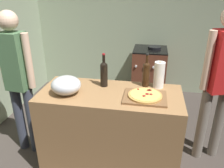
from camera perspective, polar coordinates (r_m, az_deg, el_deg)
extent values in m
cube|color=#3F3833|center=(3.31, 2.82, -11.17)|extent=(4.18, 3.37, 0.02)
cube|color=#99A889|center=(4.17, 5.89, 15.72)|extent=(4.18, 0.10, 2.60)
cube|color=#9E7247|center=(2.47, -0.42, -11.66)|extent=(1.41, 0.63, 0.90)
cube|color=brown|center=(2.15, 8.29, -3.32)|extent=(0.40, 0.32, 0.02)
cylinder|color=tan|center=(2.14, 8.32, -2.87)|extent=(0.32, 0.32, 0.02)
cylinder|color=#EAC660|center=(2.14, 8.34, -2.61)|extent=(0.28, 0.28, 0.00)
cylinder|color=maroon|center=(2.14, 8.82, -2.49)|extent=(0.03, 0.03, 0.01)
cylinder|color=maroon|center=(2.22, 6.59, -1.30)|extent=(0.02, 0.02, 0.01)
cylinder|color=maroon|center=(2.10, 8.05, -2.99)|extent=(0.03, 0.03, 0.01)
cylinder|color=maroon|center=(2.14, 9.78, -2.58)|extent=(0.03, 0.03, 0.01)
cylinder|color=maroon|center=(2.22, 9.51, -1.52)|extent=(0.03, 0.03, 0.01)
cylinder|color=maroon|center=(2.21, 9.16, -1.56)|extent=(0.03, 0.03, 0.01)
cylinder|color=#B2B2B7|center=(2.26, -11.30, -2.22)|extent=(0.12, 0.12, 0.01)
ellipsoid|color=silver|center=(2.23, -11.47, -0.27)|extent=(0.29, 0.29, 0.17)
cylinder|color=white|center=(2.35, 11.75, 2.25)|extent=(0.11, 0.11, 0.27)
cylinder|color=#997551|center=(2.35, 11.75, 2.30)|extent=(0.03, 0.03, 0.27)
cylinder|color=black|center=(2.34, -2.03, 2.01)|extent=(0.08, 0.08, 0.22)
sphere|color=black|center=(2.30, -2.07, 4.58)|extent=(0.08, 0.08, 0.08)
cylinder|color=black|center=(2.28, -2.10, 6.23)|extent=(0.03, 0.03, 0.09)
cylinder|color=maroon|center=(2.26, -2.12, 7.51)|extent=(0.03, 0.03, 0.01)
cylinder|color=#331E0F|center=(2.36, 8.55, 1.97)|extent=(0.07, 0.07, 0.22)
sphere|color=#331E0F|center=(2.32, 8.72, 4.52)|extent=(0.07, 0.07, 0.07)
cylinder|color=#331E0F|center=(2.30, 8.82, 6.11)|extent=(0.03, 0.03, 0.09)
cylinder|color=black|center=(2.29, 8.90, 7.35)|extent=(0.03, 0.03, 0.01)
cube|color=brown|center=(3.99, 9.20, 2.33)|extent=(0.55, 0.57, 0.88)
cube|color=black|center=(3.85, 9.64, 8.56)|extent=(0.55, 0.57, 0.02)
cylinder|color=silver|center=(3.64, 6.05, 4.47)|extent=(0.04, 0.02, 0.04)
cylinder|color=silver|center=(3.63, 8.22, 4.32)|extent=(0.04, 0.02, 0.04)
cylinder|color=silver|center=(3.63, 10.40, 4.17)|extent=(0.04, 0.02, 0.04)
cylinder|color=silver|center=(3.63, 12.57, 4.01)|extent=(0.04, 0.02, 0.04)
cylinder|color=black|center=(3.86, 10.63, 8.98)|extent=(0.21, 0.21, 0.04)
cylinder|color=#383D4C|center=(2.95, -22.17, -8.07)|extent=(0.11, 0.11, 0.83)
cylinder|color=#383D4C|center=(2.86, -19.44, -8.69)|extent=(0.11, 0.11, 0.83)
cube|color=#4C724C|center=(2.61, -23.13, 5.21)|extent=(0.25, 0.22, 0.62)
cylinder|color=beige|center=(2.71, -25.90, 5.69)|extent=(0.08, 0.08, 0.59)
cylinder|color=beige|center=(2.51, -20.27, 5.34)|extent=(0.08, 0.08, 0.59)
sphere|color=beige|center=(2.52, -24.73, 14.35)|extent=(0.20, 0.20, 0.20)
cylinder|color=slate|center=(2.89, 25.09, -9.07)|extent=(0.11, 0.11, 0.85)
cylinder|color=slate|center=(2.79, 21.66, -9.61)|extent=(0.11, 0.11, 0.85)
cube|color=red|center=(2.53, 26.14, 4.98)|extent=(0.28, 0.26, 0.64)
cylinder|color=beige|center=(2.45, 23.03, 5.30)|extent=(0.08, 0.08, 0.61)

